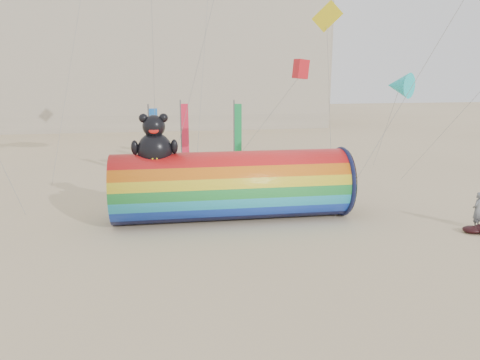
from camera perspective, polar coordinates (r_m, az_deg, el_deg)
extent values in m
plane|color=#CCB58C|center=(21.26, -0.71, -7.28)|extent=(160.00, 160.00, 0.00)
cube|color=#B7AD99|center=(66.37, -17.46, 14.96)|extent=(60.00, 15.00, 20.00)
cube|color=#28303D|center=(58.93, -18.57, 15.65)|extent=(59.50, 0.12, 17.00)
cylinder|color=red|center=(23.76, -1.02, -0.66)|extent=(11.92, 3.48, 3.48)
torus|color=#0F1438|center=(25.20, 12.25, -0.15)|extent=(0.24, 3.65, 3.65)
cylinder|color=black|center=(25.25, 12.54, -0.14)|extent=(0.06, 3.44, 3.44)
ellipsoid|color=black|center=(23.16, -10.34, 3.53)|extent=(1.70, 1.52, 1.79)
ellipsoid|color=yellow|center=(22.64, -10.36, 3.05)|extent=(0.87, 0.38, 0.76)
sphere|color=black|center=(22.99, -10.47, 6.45)|extent=(1.09, 1.09, 1.09)
sphere|color=black|center=(22.97, -11.71, 7.39)|extent=(0.44, 0.44, 0.44)
sphere|color=black|center=(22.94, -9.31, 7.48)|extent=(0.44, 0.44, 0.44)
ellipsoid|color=red|center=(22.57, -10.48, 5.94)|extent=(0.48, 0.17, 0.31)
ellipsoid|color=black|center=(23.08, -12.71, 3.88)|extent=(0.36, 0.36, 0.72)
ellipsoid|color=black|center=(23.03, -8.02, 4.06)|extent=(0.36, 0.36, 0.72)
imported|color=slate|center=(25.21, 26.94, -3.31)|extent=(0.78, 0.72, 1.79)
ellipsoid|color=black|center=(24.63, 26.46, -5.43)|extent=(0.91, 0.77, 0.32)
cylinder|color=#59595E|center=(32.72, -10.94, 4.53)|extent=(0.10, 0.10, 5.20)
cube|color=blue|center=(32.70, -10.40, 4.64)|extent=(0.56, 0.06, 4.50)
cylinder|color=#59595E|center=(36.78, -7.18, 5.63)|extent=(0.10, 0.10, 5.20)
cube|color=#EF2140|center=(36.79, -6.70, 5.72)|extent=(0.56, 0.06, 4.50)
cylinder|color=#59595E|center=(36.43, -0.73, 5.66)|extent=(0.10, 0.10, 5.20)
cube|color=#169346|center=(36.47, -0.24, 5.74)|extent=(0.56, 0.06, 4.50)
cube|color=yellow|center=(29.53, 10.60, 19.02)|extent=(1.08, 0.06, 1.51)
cube|color=red|center=(28.47, 7.42, 13.26)|extent=(0.69, 0.69, 1.10)
cone|color=#1ACFD6|center=(31.30, 18.77, 10.86)|extent=(1.57, 1.57, 1.41)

